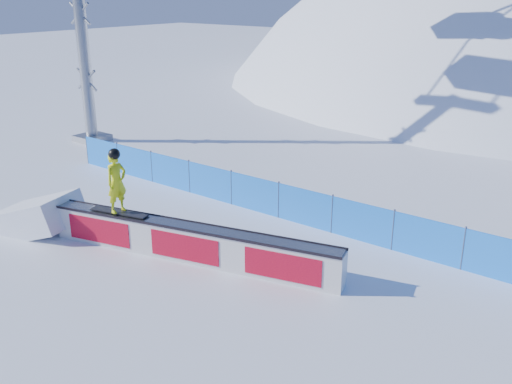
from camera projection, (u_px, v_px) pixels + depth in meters
The scene contains 5 objects.
ground at pixel (209, 279), 14.80m from camera, with size 160.00×160.00×0.00m, color white.
safety_fence at pixel (304, 207), 17.95m from camera, with size 22.05×0.05×1.30m.
rail_box at pixel (190, 243), 15.66m from camera, with size 8.62×2.74×1.05m.
snow_ramp at pixel (38, 229), 17.87m from camera, with size 2.58×1.72×0.97m, color white, non-canonical shape.
snowboarder at pixel (117, 182), 16.01m from camera, with size 1.85×0.77×1.91m.
Camera 1 is at (8.97, -9.69, 7.15)m, focal length 40.00 mm.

